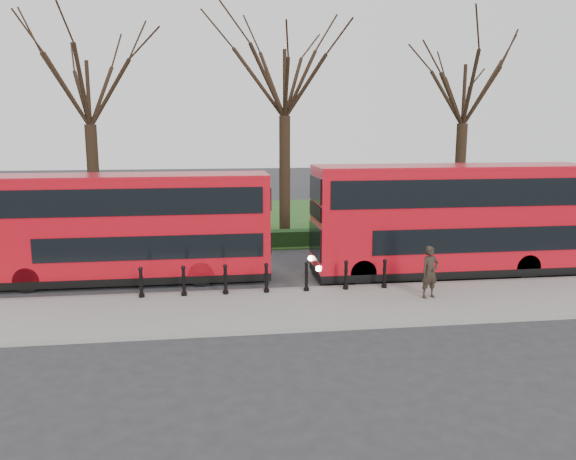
{
  "coord_description": "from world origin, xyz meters",
  "views": [
    {
      "loc": [
        -1.96,
        -20.17,
        5.86
      ],
      "look_at": [
        0.88,
        0.5,
        2.0
      ],
      "focal_mm": 35.0,
      "sensor_mm": 36.0,
      "label": 1
    }
  ],
  "objects": [
    {
      "name": "bollard_row",
      "position": [
        -0.14,
        -1.35,
        0.65
      ],
      "size": [
        8.66,
        0.15,
        1.0
      ],
      "color": "black",
      "rests_on": "pavement"
    },
    {
      "name": "grass_verge",
      "position": [
        0.0,
        15.0,
        0.03
      ],
      "size": [
        60.0,
        18.0,
        0.06
      ],
      "primitive_type": "cube",
      "color": "#214717",
      "rests_on": "ground"
    },
    {
      "name": "pedestrian",
      "position": [
        5.26,
        -2.71,
        1.04
      ],
      "size": [
        0.74,
        0.58,
        1.78
      ],
      "primitive_type": "imported",
      "rotation": [
        0.0,
        0.0,
        0.27
      ],
      "color": "black",
      "rests_on": "pavement"
    },
    {
      "name": "yellow_line_outer",
      "position": [
        0.0,
        -0.7,
        0.01
      ],
      "size": [
        60.0,
        0.1,
        0.01
      ],
      "primitive_type": "cube",
      "color": "yellow",
      "rests_on": "ground"
    },
    {
      "name": "kerb",
      "position": [
        0.0,
        -1.0,
        0.07
      ],
      "size": [
        60.0,
        0.25,
        0.16
      ],
      "primitive_type": "cube",
      "color": "slate",
      "rests_on": "ground"
    },
    {
      "name": "tree_left",
      "position": [
        -8.0,
        10.0,
        7.88
      ],
      "size": [
        6.94,
        6.94,
        10.84
      ],
      "color": "black",
      "rests_on": "ground"
    },
    {
      "name": "ground",
      "position": [
        0.0,
        0.0,
        0.0
      ],
      "size": [
        120.0,
        120.0,
        0.0
      ],
      "primitive_type": "plane",
      "color": "#28282B",
      "rests_on": "ground"
    },
    {
      "name": "pavement",
      "position": [
        0.0,
        -3.0,
        0.07
      ],
      "size": [
        60.0,
        4.0,
        0.15
      ],
      "primitive_type": "cube",
      "color": "gray",
      "rests_on": "ground"
    },
    {
      "name": "bus_lead",
      "position": [
        -4.95,
        1.29,
        2.06
      ],
      "size": [
        10.3,
        2.37,
        4.1
      ],
      "color": "#B20B17",
      "rests_on": "ground"
    },
    {
      "name": "tree_right",
      "position": [
        12.0,
        10.0,
        7.96
      ],
      "size": [
        7.01,
        7.01,
        10.95
      ],
      "color": "black",
      "rests_on": "ground"
    },
    {
      "name": "yellow_line_inner",
      "position": [
        0.0,
        -0.5,
        0.01
      ],
      "size": [
        60.0,
        0.1,
        0.01
      ],
      "primitive_type": "cube",
      "color": "yellow",
      "rests_on": "ground"
    },
    {
      "name": "tree_mid",
      "position": [
        2.0,
        10.0,
        8.49
      ],
      "size": [
        7.48,
        7.48,
        11.68
      ],
      "color": "black",
      "rests_on": "ground"
    },
    {
      "name": "bus_rear",
      "position": [
        7.42,
        0.59,
        2.2
      ],
      "size": [
        11.0,
        2.53,
        4.37
      ],
      "color": "#B20B17",
      "rests_on": "ground"
    },
    {
      "name": "hedge",
      "position": [
        0.0,
        6.8,
        0.4
      ],
      "size": [
        60.0,
        0.9,
        0.8
      ],
      "primitive_type": "cube",
      "color": "black",
      "rests_on": "ground"
    }
  ]
}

